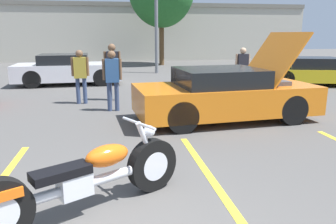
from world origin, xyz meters
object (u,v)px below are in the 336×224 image
(parked_car_mid_row, at_px, (68,70))
(spectator_far_lot, at_px, (112,76))
(motorcycle, at_px, (86,180))
(spectator_by_show_car, at_px, (112,67))
(spectator_near_motorcycle, at_px, (242,67))
(show_car_hood_open, at_px, (226,94))
(spectator_midground, at_px, (80,72))
(parked_car_right_row, at_px, (315,72))

(parked_car_mid_row, height_order, spectator_far_lot, spectator_far_lot)
(motorcycle, bearing_deg, parked_car_mid_row, 68.05)
(spectator_by_show_car, xyz_separation_m, spectator_far_lot, (-0.01, -1.49, -0.09))
(parked_car_mid_row, bearing_deg, spectator_near_motorcycle, -32.05)
(show_car_hood_open, distance_m, spectator_by_show_car, 4.00)
(parked_car_mid_row, bearing_deg, show_car_hood_open, -58.49)
(spectator_midground, bearing_deg, spectator_by_show_car, 20.48)
(parked_car_right_row, height_order, spectator_midground, spectator_midground)
(show_car_hood_open, relative_size, parked_car_right_row, 0.94)
(parked_car_right_row, height_order, spectator_near_motorcycle, spectator_near_motorcycle)
(motorcycle, distance_m, spectator_far_lot, 5.36)
(show_car_hood_open, xyz_separation_m, spectator_far_lot, (-2.71, 1.43, 0.34))
(show_car_hood_open, relative_size, spectator_far_lot, 2.73)
(spectator_near_motorcycle, bearing_deg, spectator_by_show_car, -176.57)
(show_car_hood_open, relative_size, spectator_midground, 2.77)
(spectator_by_show_car, relative_size, spectator_far_lot, 1.08)
(motorcycle, xyz_separation_m, spectator_by_show_car, (0.36, 6.81, 0.64))
(spectator_midground, bearing_deg, spectator_near_motorcycle, 6.60)
(parked_car_mid_row, xyz_separation_m, spectator_by_show_car, (1.84, -3.80, 0.45))
(show_car_hood_open, distance_m, spectator_far_lot, 3.08)
(motorcycle, distance_m, parked_car_mid_row, 10.72)
(motorcycle, bearing_deg, parked_car_right_row, 15.44)
(spectator_by_show_car, xyz_separation_m, spectator_midground, (-0.95, -0.36, -0.11))
(motorcycle, distance_m, spectator_near_motorcycle, 8.55)
(parked_car_mid_row, distance_m, spectator_midground, 4.27)
(parked_car_mid_row, height_order, spectator_near_motorcycle, spectator_near_motorcycle)
(parked_car_mid_row, distance_m, spectator_far_lot, 5.61)
(parked_car_mid_row, xyz_separation_m, parked_car_right_row, (10.07, -1.93, -0.06))
(spectator_by_show_car, height_order, spectator_far_lot, spectator_by_show_car)
(parked_car_right_row, xyz_separation_m, spectator_midground, (-9.19, -2.23, 0.41))
(parked_car_mid_row, height_order, parked_car_right_row, parked_car_mid_row)
(parked_car_right_row, relative_size, spectator_midground, 2.95)
(parked_car_right_row, height_order, spectator_by_show_car, spectator_by_show_car)
(parked_car_right_row, relative_size, spectator_near_motorcycle, 2.94)
(parked_car_right_row, bearing_deg, spectator_near_motorcycle, -141.86)
(spectator_by_show_car, bearing_deg, spectator_near_motorcycle, 3.43)
(show_car_hood_open, relative_size, parked_car_mid_row, 1.03)
(parked_car_right_row, bearing_deg, motorcycle, -119.38)
(parked_car_mid_row, bearing_deg, spectator_midground, -80.49)
(parked_car_mid_row, xyz_separation_m, spectator_far_lot, (1.82, -5.29, 0.36))
(parked_car_right_row, relative_size, spectator_far_lot, 2.90)
(parked_car_right_row, xyz_separation_m, spectator_near_motorcycle, (-3.83, -1.61, 0.41))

